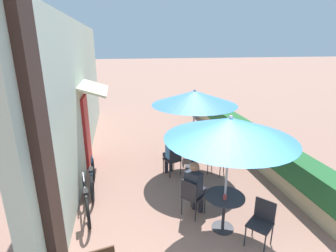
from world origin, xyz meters
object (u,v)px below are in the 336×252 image
at_px(patio_umbrella_near, 230,128).
at_px(cafe_chair_near_right, 262,220).
at_px(seated_patron_mid_left, 171,151).
at_px(cafe_chair_mid_right, 217,156).
at_px(coffee_cup_mid, 193,142).
at_px(cafe_chair_mid_left, 174,158).
at_px(patio_umbrella_mid, 194,98).
at_px(coffee_cup_near, 225,197).
at_px(patio_table_mid, 193,151).
at_px(cafe_chair_mid_back, 188,143).
at_px(patio_table_near, 224,205).
at_px(seated_patron_near_left, 195,186).
at_px(bicycle_leaning, 86,200).
at_px(cafe_chair_near_left, 192,195).
at_px(bicycle_second, 93,178).

distance_m(patio_umbrella_near, cafe_chair_near_right, 1.78).
relative_size(cafe_chair_near_right, seated_patron_mid_left, 0.70).
xyz_separation_m(cafe_chair_mid_right, coffee_cup_mid, (-0.59, 0.51, 0.28)).
height_order(seated_patron_mid_left, cafe_chair_mid_right, seated_patron_mid_left).
bearing_deg(cafe_chair_mid_left, patio_umbrella_mid, 6.00).
height_order(coffee_cup_near, coffee_cup_mid, same).
relative_size(patio_table_mid, cafe_chair_mid_back, 0.89).
bearing_deg(cafe_chair_mid_left, patio_table_near, -98.55).
relative_size(seated_patron_near_left, bicycle_leaning, 0.76).
bearing_deg(cafe_chair_near_left, cafe_chair_mid_right, 105.58).
relative_size(patio_table_near, cafe_chair_near_left, 0.89).
bearing_deg(cafe_chair_near_right, cafe_chair_mid_left, -19.59).
bearing_deg(cafe_chair_near_left, bicycle_second, -163.22).
xyz_separation_m(patio_table_near, bicycle_leaning, (-2.75, 1.03, -0.21)).
relative_size(coffee_cup_near, seated_patron_mid_left, 0.07).
bearing_deg(cafe_chair_mid_right, seated_patron_mid_left, 31.55).
distance_m(patio_table_near, cafe_chair_mid_left, 2.44).
bearing_deg(cafe_chair_mid_back, coffee_cup_mid, 7.17).
distance_m(patio_umbrella_near, patio_umbrella_mid, 2.72).
bearing_deg(patio_table_mid, seated_patron_mid_left, -161.98).
bearing_deg(patio_table_mid, bicycle_second, -165.30).
relative_size(cafe_chair_near_left, seated_patron_mid_left, 0.70).
xyz_separation_m(coffee_cup_near, patio_umbrella_mid, (0.18, 2.81, 1.34)).
bearing_deg(patio_umbrella_near, coffee_cup_near, -113.66).
relative_size(patio_table_near, cafe_chair_mid_right, 0.89).
distance_m(seated_patron_mid_left, bicycle_leaning, 2.65).
xyz_separation_m(patio_umbrella_near, patio_umbrella_mid, (0.13, 2.71, 0.00)).
bearing_deg(cafe_chair_near_right, cafe_chair_mid_back, -34.32).
bearing_deg(cafe_chair_near_left, coffee_cup_near, -1.10).
xyz_separation_m(patio_umbrella_near, cafe_chair_mid_left, (-0.52, 2.38, -1.62)).
relative_size(patio_table_mid, cafe_chair_mid_right, 0.89).
bearing_deg(cafe_chair_mid_right, patio_umbrella_mid, 6.00).
xyz_separation_m(cafe_chair_mid_right, bicycle_second, (-3.43, -0.34, -0.17)).
relative_size(cafe_chair_near_right, coffee_cup_near, 9.67).
xyz_separation_m(cafe_chair_near_right, patio_table_mid, (-0.38, 3.23, 0.03)).
bearing_deg(patio_table_mid, coffee_cup_near, -93.58).
height_order(patio_table_near, bicycle_second, patio_table_near).
distance_m(patio_table_near, cafe_chair_mid_right, 2.43).
distance_m(seated_patron_mid_left, cafe_chair_mid_right, 1.33).
xyz_separation_m(cafe_chair_near_right, cafe_chair_mid_back, (-0.34, 3.96, 0.00)).
bearing_deg(seated_patron_mid_left, patio_table_mid, -2.78).
bearing_deg(bicycle_leaning, bicycle_second, 76.70).
distance_m(cafe_chair_near_right, coffee_cup_near, 0.75).
height_order(cafe_chair_near_left, coffee_cup_mid, cafe_chair_near_left).
bearing_deg(patio_umbrella_near, cafe_chair_mid_right, 72.12).
height_order(seated_patron_near_left, patio_table_mid, seated_patron_near_left).
distance_m(patio_table_near, cafe_chair_near_left, 0.73).
bearing_deg(patio_umbrella_near, coffee_cup_mid, 86.89).
bearing_deg(cafe_chair_near_left, cafe_chair_mid_back, 127.37).
xyz_separation_m(seated_patron_mid_left, cafe_chair_mid_right, (1.30, -0.17, -0.17)).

